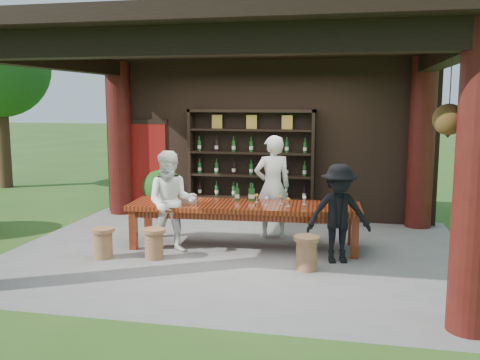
% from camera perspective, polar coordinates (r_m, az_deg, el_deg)
% --- Properties ---
extents(ground, '(90.00, 90.00, 0.00)m').
position_cam_1_polar(ground, '(8.88, -0.54, -7.74)').
color(ground, '#2D5119').
rests_on(ground, ground).
extents(pavilion, '(7.50, 6.00, 3.60)m').
position_cam_1_polar(pavilion, '(8.95, -0.04, 6.25)').
color(pavilion, slate).
rests_on(pavilion, ground).
extents(wine_shelf, '(2.61, 0.40, 2.30)m').
position_cam_1_polar(wine_shelf, '(11.04, 1.19, 1.59)').
color(wine_shelf, black).
rests_on(wine_shelf, ground).
extents(tasting_table, '(3.93, 1.25, 0.75)m').
position_cam_1_polar(tasting_table, '(9.04, 0.45, -3.27)').
color(tasting_table, '#54150C').
rests_on(tasting_table, ground).
extents(stool_near_left, '(0.37, 0.37, 0.48)m').
position_cam_1_polar(stool_near_left, '(8.59, -9.17, -6.64)').
color(stool_near_left, brown).
rests_on(stool_near_left, ground).
extents(stool_near_right, '(0.39, 0.39, 0.51)m').
position_cam_1_polar(stool_near_right, '(7.99, 7.11, -7.65)').
color(stool_near_right, brown).
rests_on(stool_near_right, ground).
extents(stool_far_left, '(0.37, 0.37, 0.48)m').
position_cam_1_polar(stool_far_left, '(8.79, -14.39, -6.44)').
color(stool_far_left, brown).
rests_on(stool_far_left, ground).
extents(host, '(0.80, 0.69, 1.86)m').
position_cam_1_polar(host, '(9.69, 3.49, -0.72)').
color(host, white).
rests_on(host, ground).
extents(guest_woman, '(0.93, 0.79, 1.68)m').
position_cam_1_polar(guest_woman, '(8.80, -7.36, -2.34)').
color(guest_woman, white).
rests_on(guest_woman, ground).
extents(guest_man, '(1.10, 0.80, 1.53)m').
position_cam_1_polar(guest_man, '(8.32, 10.49, -3.55)').
color(guest_man, black).
rests_on(guest_man, ground).
extents(table_bottles, '(0.35, 0.13, 0.31)m').
position_cam_1_polar(table_bottles, '(9.28, 0.73, -1.28)').
color(table_bottles, '#194C1E').
rests_on(table_bottles, tasting_table).
extents(table_glasses, '(0.89, 0.32, 0.15)m').
position_cam_1_polar(table_glasses, '(8.99, 4.20, -2.14)').
color(table_glasses, silver).
rests_on(table_glasses, tasting_table).
extents(napkin_basket, '(0.27, 0.20, 0.14)m').
position_cam_1_polar(napkin_basket, '(9.12, -5.55, -2.04)').
color(napkin_basket, '#BF6672').
rests_on(napkin_basket, tasting_table).
extents(shrubs, '(14.75, 8.82, 1.36)m').
position_cam_1_polar(shrubs, '(9.68, 16.01, -3.36)').
color(shrubs, '#194C14').
rests_on(shrubs, ground).
extents(trees, '(21.21, 9.99, 4.80)m').
position_cam_1_polar(trees, '(10.72, 21.70, 12.65)').
color(trees, '#3F2819').
rests_on(trees, ground).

